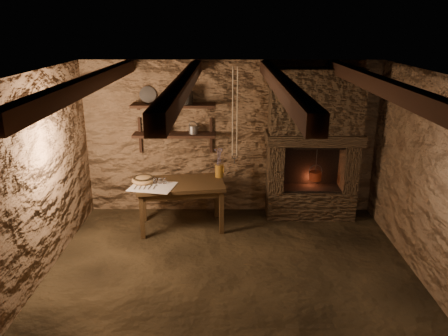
{
  "coord_description": "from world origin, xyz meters",
  "views": [
    {
      "loc": [
        -0.06,
        -4.59,
        2.91
      ],
      "look_at": [
        -0.09,
        0.9,
        1.08
      ],
      "focal_mm": 35.0,
      "sensor_mm": 36.0,
      "label": 1
    }
  ],
  "objects_px": {
    "stoneware_jug": "(219,165)",
    "wooden_bowl": "(143,180)",
    "red_pot": "(315,175)",
    "work_table": "(181,203)",
    "iron_stockpot": "(185,98)"
  },
  "relations": [
    {
      "from": "stoneware_jug",
      "to": "wooden_bowl",
      "type": "distance_m",
      "value": 1.14
    },
    {
      "from": "stoneware_jug",
      "to": "red_pot",
      "type": "bearing_deg",
      "value": 2.89
    },
    {
      "from": "work_table",
      "to": "red_pot",
      "type": "xyz_separation_m",
      "value": [
        2.03,
        0.37,
        0.31
      ]
    },
    {
      "from": "iron_stockpot",
      "to": "red_pot",
      "type": "relative_size",
      "value": 0.45
    },
    {
      "from": "stoneware_jug",
      "to": "red_pot",
      "type": "relative_size",
      "value": 0.82
    },
    {
      "from": "work_table",
      "to": "iron_stockpot",
      "type": "relative_size",
      "value": 5.56
    },
    {
      "from": "wooden_bowl",
      "to": "red_pot",
      "type": "relative_size",
      "value": 0.62
    },
    {
      "from": "stoneware_jug",
      "to": "iron_stockpot",
      "type": "bearing_deg",
      "value": 152.15
    },
    {
      "from": "work_table",
      "to": "red_pot",
      "type": "relative_size",
      "value": 2.48
    },
    {
      "from": "wooden_bowl",
      "to": "iron_stockpot",
      "type": "distance_m",
      "value": 1.35
    },
    {
      "from": "wooden_bowl",
      "to": "red_pot",
      "type": "xyz_separation_m",
      "value": [
        2.56,
        0.39,
        -0.06
      ]
    },
    {
      "from": "work_table",
      "to": "iron_stockpot",
      "type": "bearing_deg",
      "value": 76.08
    },
    {
      "from": "red_pot",
      "to": "work_table",
      "type": "bearing_deg",
      "value": -169.67
    },
    {
      "from": "work_table",
      "to": "iron_stockpot",
      "type": "distance_m",
      "value": 1.56
    },
    {
      "from": "work_table",
      "to": "stoneware_jug",
      "type": "xyz_separation_m",
      "value": [
        0.56,
        0.24,
        0.52
      ]
    }
  ]
}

